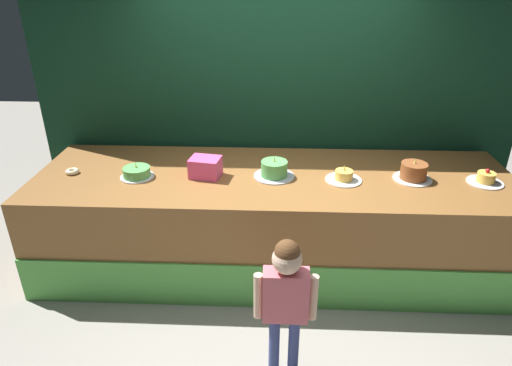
# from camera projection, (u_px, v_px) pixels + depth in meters

# --- Properties ---
(ground_plane) EXTENTS (12.00, 12.00, 0.00)m
(ground_plane) POSITION_uv_depth(u_px,v_px,m) (272.00, 306.00, 3.71)
(ground_plane) COLOR gray
(stage_platform) EXTENTS (4.16, 1.30, 0.91)m
(stage_platform) POSITION_uv_depth(u_px,v_px,m) (274.00, 220.00, 4.08)
(stage_platform) COLOR brown
(stage_platform) RESTS_ON ground_plane
(curtain_backdrop) EXTENTS (4.69, 0.08, 3.01)m
(curtain_backdrop) POSITION_uv_depth(u_px,v_px,m) (276.00, 87.00, 4.29)
(curtain_backdrop) COLOR #113823
(curtain_backdrop) RESTS_ON ground_plane
(child_figure) EXTENTS (0.41, 0.19, 1.06)m
(child_figure) POSITION_uv_depth(u_px,v_px,m) (287.00, 291.00, 2.83)
(child_figure) COLOR #3F4C8C
(child_figure) RESTS_ON ground_plane
(pink_box) EXTENTS (0.28, 0.24, 0.17)m
(pink_box) POSITION_uv_depth(u_px,v_px,m) (206.00, 167.00, 3.82)
(pink_box) COLOR #EF5091
(pink_box) RESTS_ON stage_platform
(donut) EXTENTS (0.12, 0.12, 0.04)m
(donut) POSITION_uv_depth(u_px,v_px,m) (73.00, 171.00, 3.90)
(donut) COLOR beige
(donut) RESTS_ON stage_platform
(cake_far_left) EXTENTS (0.29, 0.29, 0.14)m
(cake_far_left) POSITION_uv_depth(u_px,v_px,m) (137.00, 173.00, 3.82)
(cake_far_left) COLOR silver
(cake_far_left) RESTS_ON stage_platform
(cake_left) EXTENTS (0.35, 0.35, 0.19)m
(cake_left) POSITION_uv_depth(u_px,v_px,m) (275.00, 170.00, 3.83)
(cake_left) COLOR silver
(cake_left) RESTS_ON stage_platform
(cake_center) EXTENTS (0.31, 0.31, 0.15)m
(cake_center) POSITION_uv_depth(u_px,v_px,m) (344.00, 176.00, 3.77)
(cake_center) COLOR white
(cake_center) RESTS_ON stage_platform
(cake_right) EXTENTS (0.33, 0.33, 0.20)m
(cake_right) POSITION_uv_depth(u_px,v_px,m) (414.00, 172.00, 3.77)
(cake_right) COLOR white
(cake_right) RESTS_ON stage_platform
(cake_far_right) EXTENTS (0.29, 0.29, 0.13)m
(cake_far_right) POSITION_uv_depth(u_px,v_px,m) (486.00, 179.00, 3.72)
(cake_far_right) COLOR silver
(cake_far_right) RESTS_ON stage_platform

